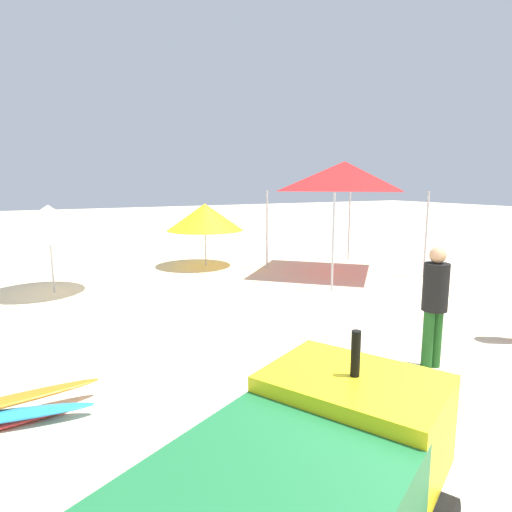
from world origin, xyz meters
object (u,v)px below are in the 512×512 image
Objects in this scene: utility_cart at (288,511)px; popup_canopy at (344,176)px; lifeguard_near_left at (435,300)px; beach_umbrella_mid at (49,222)px; beach_umbrella_far at (205,217)px.

popup_canopy reaches higher than utility_cart.
lifeguard_near_left is 0.77× the size of beach_umbrella_mid.
utility_cart is 8.82m from beach_umbrella_mid.
utility_cart is 1.35× the size of beach_umbrella_mid.
lifeguard_near_left is at bearing -58.66° from beach_umbrella_mid.
beach_umbrella_far is (4.12, 1.30, -0.14)m from beach_umbrella_mid.
utility_cart is 10.04m from popup_canopy.
beach_umbrella_mid is (-4.08, 6.70, 0.64)m from lifeguard_near_left.
beach_umbrella_far is (3.57, 10.06, 0.64)m from utility_cart.
utility_cart is 1.29× the size of beach_umbrella_far.
utility_cart is at bearing -130.84° from popup_canopy.
popup_canopy is (2.92, 5.41, 1.64)m from lifeguard_near_left.
utility_cart is 0.94× the size of popup_canopy.
beach_umbrella_mid is at bearing -162.54° from beach_umbrella_far.
beach_umbrella_mid is (-7.00, 1.29, -1.00)m from popup_canopy.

